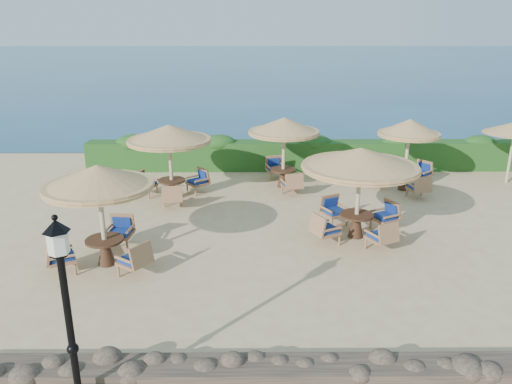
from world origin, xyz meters
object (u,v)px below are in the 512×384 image
Objects in this scene: cafe_set_1 at (360,173)px; cafe_set_4 at (408,144)px; cafe_set_0 at (100,195)px; cafe_set_3 at (284,136)px; lamp_post at (70,329)px; cafe_set_2 at (170,145)px.

cafe_set_4 is at bearing 58.51° from cafe_set_1.
cafe_set_0 and cafe_set_1 have the same top height.
cafe_set_3 and cafe_set_4 have the same top height.
lamp_post is at bearing -78.79° from cafe_set_0.
lamp_post is 12.21m from cafe_set_3.
cafe_set_0 is 0.84× the size of cafe_set_1.
cafe_set_0 is 8.06m from cafe_set_3.
cafe_set_2 is at bearing -173.46° from cafe_set_4.
cafe_set_3 is at bearing 71.43° from lamp_post.
cafe_set_2 is (-0.10, 10.23, 0.38)m from lamp_post.
cafe_set_1 is (6.75, 1.71, 0.05)m from cafe_set_0.
cafe_set_0 and cafe_set_3 have the same top height.
cafe_set_1 is at bearing 50.26° from lamp_post.
cafe_set_1 is 1.14× the size of cafe_set_2.
cafe_set_1 is 1.21× the size of cafe_set_4.
cafe_set_2 is (-5.82, 3.35, -0.00)m from cafe_set_1.
lamp_post is 1.21× the size of cafe_set_4.
cafe_set_2 and cafe_set_3 have the same top height.
cafe_set_1 is 5.03m from cafe_set_3.
cafe_set_2 and cafe_set_4 have the same top height.
lamp_post reaches higher than cafe_set_1.
cafe_set_1 is (5.72, 6.88, 0.38)m from lamp_post.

